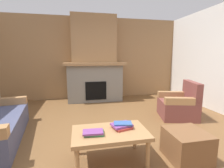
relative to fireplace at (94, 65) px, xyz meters
The scene contains 8 objects.
ground 2.87m from the fireplace, 90.00° to the right, with size 9.00×9.00×0.00m, color brown.
wall_back_wood_panel 0.42m from the fireplace, 90.00° to the left, with size 6.00×0.12×2.70m, color #997047.
fireplace is the anchor object (origin of this frame).
armchair 2.82m from the fireplace, 48.60° to the right, with size 0.93×0.93×0.85m.
coffee_table 3.39m from the fireplace, 92.22° to the right, with size 1.00×0.60×0.43m.
ottoman 3.71m from the fireplace, 75.15° to the right, with size 0.52×0.52×0.40m, color brown.
book_stack_near_edge 3.44m from the fireplace, 96.01° to the right, with size 0.28×0.20×0.05m.
book_stack_center 3.31m from the fireplace, 89.04° to the right, with size 0.31×0.27×0.08m.
Camera 1 is at (-0.52, -2.68, 1.41)m, focal length 26.26 mm.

